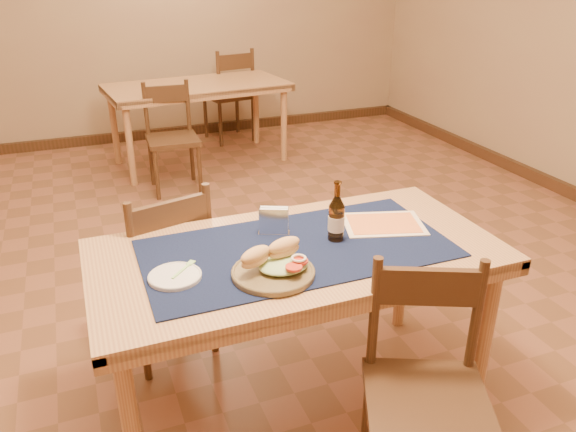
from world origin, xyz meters
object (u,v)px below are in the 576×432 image
object	(u,v)px
main_table	(297,267)
chair_main_far	(163,268)
beer_bottle	(336,219)
napkin_holder	(274,221)
sandwich_plate	(275,266)
back_table	(197,93)
chair_main_near	(426,390)

from	to	relation	value
main_table	chair_main_far	distance (m)	0.74
beer_bottle	napkin_holder	size ratio (longest dim) A/B	1.84
sandwich_plate	beer_bottle	world-z (taller)	beer_bottle
beer_bottle	napkin_holder	bearing A→B (deg)	145.89
back_table	beer_bottle	world-z (taller)	beer_bottle
chair_main_far	main_table	bearing A→B (deg)	-49.63
chair_main_near	sandwich_plate	size ratio (longest dim) A/B	2.94
back_table	chair_main_far	world-z (taller)	chair_main_far
back_table	main_table	bearing A→B (deg)	-96.14
back_table	napkin_holder	xyz separation A→B (m)	(-0.40, -3.16, 0.14)
sandwich_plate	napkin_holder	xyz separation A→B (m)	(0.11, 0.31, 0.02)
chair_main_far	napkin_holder	world-z (taller)	chair_main_far
chair_main_near	beer_bottle	xyz separation A→B (m)	(-0.06, 0.61, 0.39)
back_table	beer_bottle	bearing A→B (deg)	-93.19
main_table	chair_main_far	size ratio (longest dim) A/B	1.78
main_table	chair_main_near	bearing A→B (deg)	-68.74
back_table	chair_main_far	size ratio (longest dim) A/B	1.88
sandwich_plate	napkin_holder	world-z (taller)	sandwich_plate
beer_bottle	napkin_holder	xyz separation A→B (m)	(-0.21, 0.14, -0.04)
chair_main_near	back_table	bearing A→B (deg)	88.17
chair_main_near	sandwich_plate	distance (m)	0.67
main_table	chair_main_near	world-z (taller)	chair_main_near
back_table	chair_main_near	size ratio (longest dim) A/B	1.91
main_table	chair_main_near	xyz separation A→B (m)	(0.23, -0.59, -0.21)
chair_main_near	napkin_holder	distance (m)	0.87
chair_main_near	beer_bottle	distance (m)	0.72
back_table	beer_bottle	distance (m)	3.31
beer_bottle	sandwich_plate	bearing A→B (deg)	-152.47
napkin_holder	chair_main_far	bearing A→B (deg)	137.42
sandwich_plate	chair_main_near	bearing A→B (deg)	-48.89
main_table	chair_main_far	world-z (taller)	chair_main_far
napkin_holder	back_table	bearing A→B (deg)	82.83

